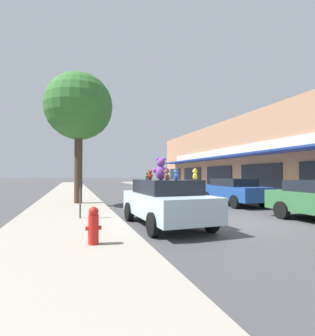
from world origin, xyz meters
name	(u,v)px	position (x,y,z in m)	size (l,w,h in m)	color
ground_plane	(238,222)	(0.00, 0.00, 0.00)	(260.00, 260.00, 0.00)	#424244
sidewalk_near	(66,230)	(-5.64, 0.00, 0.08)	(3.43, 90.00, 0.17)	gray
plush_art_car	(166,201)	(-2.63, 0.14, 0.79)	(2.10, 4.22, 1.48)	#ADC6D1
teddy_bear_giant	(161,169)	(-2.70, 0.41, 1.84)	(0.56, 0.40, 0.74)	purple
teddy_bear_red	(150,175)	(-3.17, 0.09, 1.63)	(0.24, 0.16, 0.31)	red
teddy_bear_yellow	(195,175)	(-2.09, -0.89, 1.65)	(0.19, 0.26, 0.35)	yellow
teddy_bear_blue	(176,175)	(-2.64, -0.80, 1.64)	(0.20, 0.25, 0.34)	blue
teddy_bear_green	(147,176)	(-3.00, 1.06, 1.60)	(0.16, 0.18, 0.26)	green
teddy_bear_brown	(167,175)	(-2.85, -0.56, 1.65)	(0.20, 0.26, 0.34)	olive
teddy_bear_cream	(169,174)	(-2.14, 1.17, 1.66)	(0.23, 0.28, 0.37)	beige
teddy_bear_black	(161,174)	(-2.51, 0.95, 1.65)	(0.23, 0.24, 0.35)	black
parked_car_far_center	(233,191)	(2.83, 4.46, 0.77)	(1.90, 4.39, 1.43)	#1E4793
street_tree	(79,107)	(-5.21, 6.38, 5.17)	(3.49, 3.49, 6.79)	#473323
fire_hydrant	(94,225)	(-5.05, -2.08, 0.57)	(0.33, 0.22, 0.79)	red
parking_meter	(80,194)	(-5.23, 1.44, 0.98)	(0.14, 0.10, 1.27)	#4C4C51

